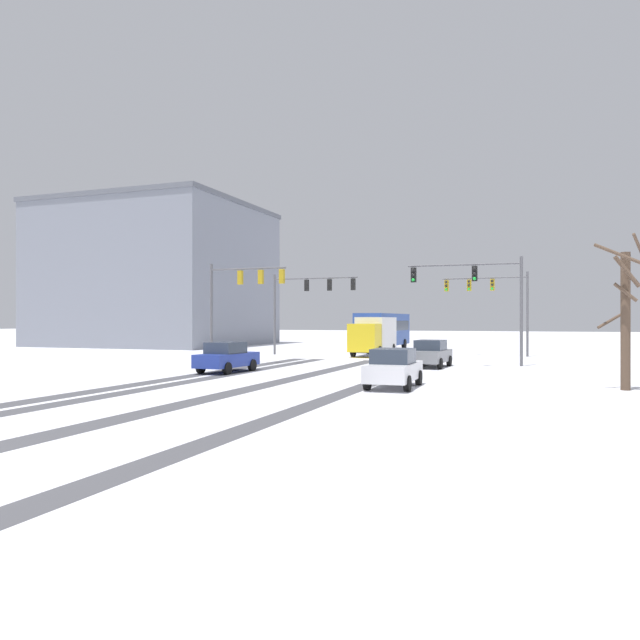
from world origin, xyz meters
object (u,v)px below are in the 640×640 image
at_px(car_white_third, 394,368).
at_px(bare_tree_sidewalk_mid, 625,314).
at_px(bus_oncoming, 383,329).
at_px(car_blue_second, 227,357).
at_px(box_truck_delivery, 374,335).
at_px(traffic_signal_far_left, 307,295).
at_px(traffic_signal_near_right, 480,288).
at_px(office_building_far_left_block, 158,276).
at_px(traffic_signal_far_right, 492,294).
at_px(traffic_signal_near_left, 240,290).
at_px(car_grey_lead, 431,353).

distance_m(car_white_third, bare_tree_sidewalk_mid, 9.43).
height_order(bus_oncoming, bare_tree_sidewalk_mid, bare_tree_sidewalk_mid).
height_order(car_blue_second, box_truck_delivery, box_truck_delivery).
height_order(traffic_signal_far_left, bus_oncoming, traffic_signal_far_left).
relative_size(traffic_signal_near_right, office_building_far_left_block, 0.31).
bearing_deg(bare_tree_sidewalk_mid, bus_oncoming, 121.55).
relative_size(traffic_signal_far_right, office_building_far_left_block, 0.31).
bearing_deg(bus_oncoming, traffic_signal_near_left, -103.10).
relative_size(traffic_signal_far_right, car_grey_lead, 1.57).
relative_size(traffic_signal_near_right, car_white_third, 1.61).
bearing_deg(bus_oncoming, box_truck_delivery, -81.13).
height_order(traffic_signal_far_right, car_blue_second, traffic_signal_far_right).
distance_m(car_grey_lead, box_truck_delivery, 12.47).
bearing_deg(car_blue_second, traffic_signal_far_left, 96.33).
bearing_deg(traffic_signal_far_right, bus_oncoming, 152.18).
xyz_separation_m(bus_oncoming, box_truck_delivery, (1.23, -7.90, -0.36)).
distance_m(car_blue_second, bus_oncoming, 25.91).
relative_size(traffic_signal_far_left, office_building_far_left_block, 0.33).
bearing_deg(traffic_signal_near_left, car_blue_second, -68.35).
xyz_separation_m(traffic_signal_far_left, box_truck_delivery, (5.03, 1.60, -3.19)).
bearing_deg(car_blue_second, traffic_signal_far_right, 59.49).
relative_size(car_grey_lead, office_building_far_left_block, 0.20).
bearing_deg(box_truck_delivery, car_blue_second, -100.19).
xyz_separation_m(car_grey_lead, car_white_third, (0.49, -11.46, 0.00)).
distance_m(car_grey_lead, office_building_far_left_block, 41.73).
xyz_separation_m(traffic_signal_near_right, box_truck_delivery, (-9.15, 9.65, -3.04)).
relative_size(traffic_signal_near_right, traffic_signal_far_right, 1.01).
height_order(traffic_signal_near_right, office_building_far_left_block, office_building_far_left_block).
bearing_deg(car_blue_second, bare_tree_sidewalk_mid, -5.74).
bearing_deg(traffic_signal_far_left, car_blue_second, -83.67).
bearing_deg(bus_oncoming, car_blue_second, -94.40).
distance_m(traffic_signal_near_right, box_truck_delivery, 13.64).
distance_m(traffic_signal_near_left, car_blue_second, 7.92).
bearing_deg(bus_oncoming, traffic_signal_near_right, -59.38).
xyz_separation_m(traffic_signal_near_left, car_blue_second, (2.53, -6.38, -3.95)).
height_order(car_grey_lead, office_building_far_left_block, office_building_far_left_block).
xyz_separation_m(traffic_signal_near_left, car_grey_lead, (12.18, 0.87, -3.95)).
height_order(car_white_third, bus_oncoming, bus_oncoming).
bearing_deg(traffic_signal_near_left, traffic_signal_far_right, 43.99).
relative_size(traffic_signal_near_left, car_grey_lead, 1.55).
bearing_deg(bus_oncoming, traffic_signal_far_left, -111.77).
xyz_separation_m(traffic_signal_near_right, car_blue_second, (-12.37, -8.25, -3.85)).
height_order(car_white_third, box_truck_delivery, box_truck_delivery).
bearing_deg(car_blue_second, car_grey_lead, 36.95).
xyz_separation_m(traffic_signal_near_left, box_truck_delivery, (5.75, 11.52, -3.14)).
xyz_separation_m(traffic_signal_far_right, car_grey_lead, (-2.43, -13.23, -3.99)).
height_order(box_truck_delivery, bare_tree_sidewalk_mid, bare_tree_sidewalk_mid).
distance_m(traffic_signal_far_left, bus_oncoming, 10.61).
xyz_separation_m(traffic_signal_near_right, office_building_far_left_block, (-37.41, 21.13, 3.11)).
bearing_deg(traffic_signal_near_right, office_building_far_left_block, 150.54).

